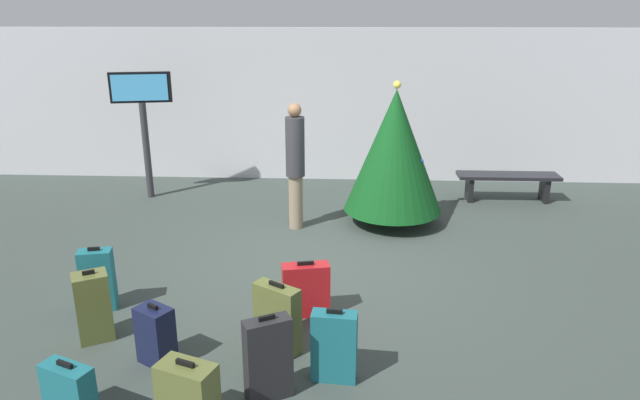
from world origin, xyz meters
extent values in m
plane|color=#38423D|center=(0.00, 0.00, 0.00)|extent=(16.00, 16.00, 0.00)
cube|color=silver|center=(0.00, 4.11, 1.44)|extent=(16.00, 0.20, 2.88)
cylinder|color=#4C3319|center=(1.11, 1.62, 0.11)|extent=(0.12, 0.12, 0.23)
cone|color=#0F4719|center=(1.11, 1.62, 1.16)|extent=(1.50, 1.50, 1.86)
sphere|color=#F2D84C|center=(1.11, 1.62, 2.15)|extent=(0.12, 0.12, 0.12)
sphere|color=blue|center=(1.51, 1.52, 1.03)|extent=(0.08, 0.08, 0.08)
sphere|color=blue|center=(1.06, 1.75, 1.71)|extent=(0.08, 0.08, 0.08)
sphere|color=blue|center=(1.31, 1.97, 1.05)|extent=(0.08, 0.08, 0.08)
cylinder|color=#333338|center=(-3.10, 2.74, 0.84)|extent=(0.12, 0.12, 1.68)
cube|color=black|center=(-3.10, 2.74, 1.94)|extent=(1.01, 0.29, 0.51)
cube|color=#4CB2F2|center=(-3.10, 2.69, 1.94)|extent=(0.90, 0.20, 0.44)
cube|color=black|center=(3.20, 2.83, 0.45)|extent=(1.73, 0.44, 0.06)
cube|color=black|center=(2.55, 2.83, 0.21)|extent=(0.08, 0.35, 0.42)
cube|color=black|center=(3.85, 2.83, 0.21)|extent=(0.08, 0.35, 0.42)
cylinder|color=gray|center=(-0.37, 1.35, 0.41)|extent=(0.21, 0.21, 0.83)
cylinder|color=#333338|center=(-0.37, 1.35, 1.27)|extent=(0.33, 0.33, 0.88)
sphere|color=#8C6647|center=(-0.37, 1.35, 1.81)|extent=(0.20, 0.20, 0.20)
cube|color=#59602D|center=(-2.12, -1.88, 0.36)|extent=(0.41, 0.38, 0.72)
cube|color=black|center=(-2.12, -1.88, 0.74)|extent=(0.12, 0.08, 0.04)
cube|color=#59602D|center=(-0.25, -1.97, 0.34)|extent=(0.49, 0.40, 0.68)
cube|color=black|center=(-0.25, -1.97, 0.70)|extent=(0.16, 0.12, 0.04)
cube|color=#B2191E|center=(-0.02, -1.29, 0.30)|extent=(0.54, 0.29, 0.59)
cube|color=black|center=(-0.02, -1.29, 0.61)|extent=(0.18, 0.06, 0.04)
cube|color=#141938|center=(-1.37, -2.25, 0.29)|extent=(0.40, 0.37, 0.57)
cube|color=black|center=(-1.37, -2.25, 0.59)|extent=(0.11, 0.09, 0.04)
cube|color=#19606B|center=(-1.79, -3.10, 0.26)|extent=(0.47, 0.34, 0.52)
cube|color=black|center=(-1.79, -3.10, 0.54)|extent=(0.15, 0.09, 0.04)
cube|color=#59602D|center=(-0.81, -3.18, 0.31)|extent=(0.51, 0.39, 0.61)
cube|color=black|center=(-0.81, -3.18, 0.63)|extent=(0.16, 0.08, 0.04)
cube|color=#19606B|center=(0.31, -2.43, 0.33)|extent=(0.42, 0.21, 0.67)
cube|color=black|center=(0.31, -2.43, 0.69)|extent=(0.14, 0.04, 0.04)
cube|color=#232326|center=(-0.24, -2.72, 0.38)|extent=(0.43, 0.33, 0.76)
cube|color=black|center=(-0.24, -2.72, 0.78)|extent=(0.14, 0.09, 0.04)
cube|color=#19606B|center=(-2.33, -1.27, 0.35)|extent=(0.39, 0.27, 0.70)
cube|color=black|center=(-2.33, -1.27, 0.72)|extent=(0.13, 0.06, 0.04)
camera|label=1|loc=(0.40, -6.85, 3.19)|focal=32.08mm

